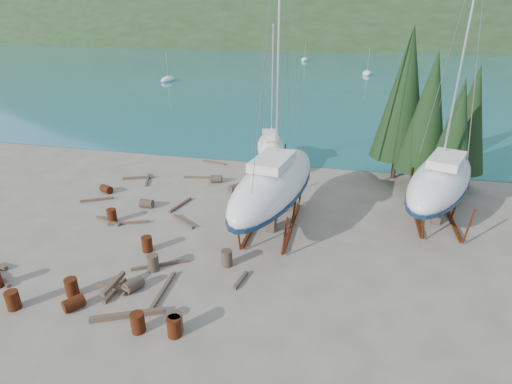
% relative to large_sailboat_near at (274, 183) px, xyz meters
% --- Properties ---
extents(ground, '(600.00, 600.00, 0.00)m').
position_rel_large_sailboat_near_xyz_m(ground, '(-3.15, -3.74, -2.90)').
color(ground, '#625A4D').
rests_on(ground, ground).
extents(bay_water, '(700.00, 700.00, 0.00)m').
position_rel_large_sailboat_near_xyz_m(bay_water, '(-3.15, 311.26, -2.89)').
color(bay_water, '#175E75').
rests_on(bay_water, ground).
extents(far_hill, '(800.00, 360.00, 110.00)m').
position_rel_large_sailboat_near_xyz_m(far_hill, '(-3.15, 316.26, -2.90)').
color(far_hill, black).
rests_on(far_hill, ground).
extents(far_house_left, '(6.60, 5.60, 5.60)m').
position_rel_large_sailboat_near_xyz_m(far_house_left, '(-63.15, 186.26, 0.03)').
color(far_house_left, beige).
rests_on(far_house_left, ground).
extents(far_house_center, '(6.60, 5.60, 5.60)m').
position_rel_large_sailboat_near_xyz_m(far_house_center, '(-23.15, 186.26, 0.03)').
color(far_house_center, beige).
rests_on(far_house_center, ground).
extents(far_house_right, '(6.60, 5.60, 5.60)m').
position_rel_large_sailboat_near_xyz_m(far_house_right, '(26.85, 186.26, 0.03)').
color(far_house_right, beige).
rests_on(far_house_right, ground).
extents(cypress_near_right, '(3.60, 3.60, 10.00)m').
position_rel_large_sailboat_near_xyz_m(cypress_near_right, '(9.35, 8.26, 2.89)').
color(cypress_near_right, black).
rests_on(cypress_near_right, ground).
extents(cypress_mid_right, '(3.06, 3.06, 8.50)m').
position_rel_large_sailboat_near_xyz_m(cypress_mid_right, '(10.85, 6.26, 2.02)').
color(cypress_mid_right, black).
rests_on(cypress_mid_right, ground).
extents(cypress_back_left, '(4.14, 4.14, 11.50)m').
position_rel_large_sailboat_near_xyz_m(cypress_back_left, '(7.85, 10.26, 3.76)').
color(cypress_back_left, black).
rests_on(cypress_back_left, ground).
extents(cypress_far_right, '(3.24, 3.24, 9.00)m').
position_rel_large_sailboat_near_xyz_m(cypress_far_right, '(12.35, 9.26, 2.31)').
color(cypress_far_right, black).
rests_on(cypress_far_right, ground).
extents(moored_boat_left, '(2.00, 5.00, 6.05)m').
position_rel_large_sailboat_near_xyz_m(moored_boat_left, '(-33.15, 56.26, -2.51)').
color(moored_boat_left, silver).
rests_on(moored_boat_left, ground).
extents(moored_boat_mid, '(2.00, 5.00, 6.05)m').
position_rel_large_sailboat_near_xyz_m(moored_boat_mid, '(6.85, 76.26, -2.51)').
color(moored_boat_mid, silver).
rests_on(moored_boat_mid, ground).
extents(moored_boat_far, '(2.00, 5.00, 6.05)m').
position_rel_large_sailboat_near_xyz_m(moored_boat_far, '(-11.15, 106.26, -2.51)').
color(moored_boat_far, silver).
rests_on(moored_boat_far, ground).
extents(large_sailboat_near, '(4.90, 11.77, 17.99)m').
position_rel_large_sailboat_near_xyz_m(large_sailboat_near, '(0.00, 0.00, 0.00)').
color(large_sailboat_near, silver).
rests_on(large_sailboat_near, ground).
extents(large_sailboat_far, '(6.63, 10.94, 16.67)m').
position_rel_large_sailboat_near_xyz_m(large_sailboat_far, '(9.85, 3.30, -0.17)').
color(large_sailboat_far, silver).
rests_on(large_sailboat_far, ground).
extents(small_sailboat_shore, '(3.90, 7.51, 11.49)m').
position_rel_large_sailboat_near_xyz_m(small_sailboat_shore, '(-2.27, 10.24, -1.00)').
color(small_sailboat_shore, silver).
rests_on(small_sailboat_shore, ground).
extents(worker, '(0.60, 0.68, 1.57)m').
position_rel_large_sailboat_near_xyz_m(worker, '(-1.12, 0.97, -2.11)').
color(worker, navy).
rests_on(worker, ground).
extents(drum_1, '(0.90, 1.04, 0.58)m').
position_rel_large_sailboat_near_xyz_m(drum_1, '(-5.19, -7.82, -2.61)').
color(drum_1, '#2D2823').
rests_on(drum_1, ground).
extents(drum_2, '(1.03, 0.86, 0.58)m').
position_rel_large_sailboat_near_xyz_m(drum_2, '(-12.99, 2.17, -2.61)').
color(drum_2, '#59260F').
rests_on(drum_2, ground).
extents(drum_3, '(0.58, 0.58, 0.88)m').
position_rel_large_sailboat_near_xyz_m(drum_3, '(-3.61, -10.27, -2.46)').
color(drum_3, '#59260F').
rests_on(drum_3, ground).
extents(drum_4, '(0.97, 0.73, 0.58)m').
position_rel_large_sailboat_near_xyz_m(drum_4, '(-1.52, 7.76, -2.61)').
color(drum_4, '#59260F').
rests_on(drum_4, ground).
extents(drum_5, '(0.58, 0.58, 0.88)m').
position_rel_large_sailboat_near_xyz_m(drum_5, '(-1.50, -4.84, -2.46)').
color(drum_5, '#2D2823').
rests_on(drum_5, ground).
extents(drum_6, '(0.70, 0.95, 0.58)m').
position_rel_large_sailboat_near_xyz_m(drum_6, '(-0.84, 0.13, -2.61)').
color(drum_6, '#59260F').
rests_on(drum_6, ground).
extents(drum_7, '(0.58, 0.58, 0.88)m').
position_rel_large_sailboat_near_xyz_m(drum_7, '(-2.07, -10.14, -2.46)').
color(drum_7, '#59260F').
rests_on(drum_7, ground).
extents(drum_8, '(0.58, 0.58, 0.88)m').
position_rel_large_sailboat_near_xyz_m(drum_8, '(-10.01, -1.85, -2.46)').
color(drum_8, '#59260F').
rests_on(drum_8, ground).
extents(drum_9, '(0.96, 0.71, 0.58)m').
position_rel_large_sailboat_near_xyz_m(drum_9, '(-5.73, 6.02, -2.61)').
color(drum_9, '#2D2823').
rests_on(drum_9, ground).
extents(drum_10, '(0.58, 0.58, 0.88)m').
position_rel_large_sailboat_near_xyz_m(drum_10, '(-7.76, -8.84, -2.46)').
color(drum_10, '#59260F').
rests_on(drum_10, ground).
extents(drum_11, '(1.00, 1.05, 0.58)m').
position_rel_large_sailboat_near_xyz_m(drum_11, '(-3.81, 4.60, -2.61)').
color(drum_11, '#2D2823').
rests_on(drum_11, ground).
extents(drum_12, '(0.97, 1.05, 0.58)m').
position_rel_large_sailboat_near_xyz_m(drum_12, '(-7.08, -9.66, -2.61)').
color(drum_12, '#59260F').
rests_on(drum_12, ground).
extents(drum_13, '(0.58, 0.58, 0.88)m').
position_rel_large_sailboat_near_xyz_m(drum_13, '(-9.69, -10.26, -2.46)').
color(drum_13, '#59260F').
rests_on(drum_13, ground).
extents(drum_14, '(0.58, 0.58, 0.88)m').
position_rel_large_sailboat_near_xyz_m(drum_14, '(-6.20, -4.50, -2.46)').
color(drum_14, '#59260F').
rests_on(drum_14, ground).
extents(drum_15, '(0.89, 0.60, 0.58)m').
position_rel_large_sailboat_near_xyz_m(drum_15, '(-8.89, 0.57, -2.61)').
color(drum_15, '#2D2823').
rests_on(drum_15, ground).
extents(drum_16, '(0.58, 0.58, 0.88)m').
position_rel_large_sailboat_near_xyz_m(drum_16, '(-5.02, -6.12, -2.46)').
color(drum_16, '#2D2823').
rests_on(drum_16, ground).
extents(drum_17, '(0.58, 0.58, 0.88)m').
position_rel_large_sailboat_near_xyz_m(drum_17, '(-2.09, -9.95, -2.46)').
color(drum_17, '#2D2823').
rests_on(drum_17, ground).
extents(timber_0, '(2.25, 0.52, 0.14)m').
position_rel_large_sailboat_near_xyz_m(timber_0, '(-7.49, 6.50, -2.83)').
color(timber_0, brown).
rests_on(timber_0, ground).
extents(timber_1, '(0.40, 1.94, 0.19)m').
position_rel_large_sailboat_near_xyz_m(timber_1, '(1.04, -0.22, -2.80)').
color(timber_1, brown).
rests_on(timber_1, ground).
extents(timber_2, '(2.34, 1.15, 0.19)m').
position_rel_large_sailboat_near_xyz_m(timber_2, '(-12.09, 5.28, -2.80)').
color(timber_2, brown).
rests_on(timber_2, ground).
extents(timber_3, '(2.66, 1.65, 0.15)m').
position_rel_large_sailboat_near_xyz_m(timber_3, '(-4.83, -5.70, -2.82)').
color(timber_3, brown).
rests_on(timber_3, ground).
extents(timber_5, '(0.33, 2.90, 0.16)m').
position_rel_large_sailboat_near_xyz_m(timber_5, '(-3.78, -7.67, -2.82)').
color(timber_5, brown).
rests_on(timber_5, ground).
extents(timber_6, '(1.02, 1.51, 0.19)m').
position_rel_large_sailboat_near_xyz_m(timber_6, '(-1.35, 8.11, -2.80)').
color(timber_6, brown).
rests_on(timber_6, ground).
extents(timber_7, '(0.41, 1.45, 0.17)m').
position_rel_large_sailboat_near_xyz_m(timber_7, '(-0.42, -6.04, -2.81)').
color(timber_7, brown).
rests_on(timber_7, ground).
extents(timber_8, '(1.97, 1.43, 0.19)m').
position_rel_large_sailboat_near_xyz_m(timber_8, '(-5.59, -0.94, -2.80)').
color(timber_8, brown).
rests_on(timber_8, ground).
extents(timber_9, '(2.29, 0.64, 0.15)m').
position_rel_large_sailboat_near_xyz_m(timber_9, '(-7.37, 10.26, -2.82)').
color(timber_9, brown).
rests_on(timber_9, ground).
extents(timber_10, '(0.68, 2.40, 0.16)m').
position_rel_large_sailboat_near_xyz_m(timber_10, '(-6.76, 1.31, -2.81)').
color(timber_10, brown).
rests_on(timber_10, ground).
extents(timber_11, '(2.38, 1.10, 0.15)m').
position_rel_large_sailboat_near_xyz_m(timber_11, '(-8.88, -1.89, -2.82)').
color(timber_11, brown).
rests_on(timber_11, ground).
extents(timber_12, '(2.06, 0.82, 0.17)m').
position_rel_large_sailboat_near_xyz_m(timber_12, '(-10.27, -1.98, -2.81)').
color(timber_12, brown).
rests_on(timber_12, ground).
extents(timber_15, '(1.10, 2.43, 0.15)m').
position_rel_large_sailboat_near_xyz_m(timber_15, '(-11.21, 5.11, -2.82)').
color(timber_15, brown).
rests_on(timber_15, ground).
extents(timber_16, '(2.93, 1.52, 0.23)m').
position_rel_large_sailboat_near_xyz_m(timber_16, '(-4.50, -9.62, -2.78)').
color(timber_16, brown).
rests_on(timber_16, ground).
extents(timber_17, '(2.00, 1.22, 0.16)m').
position_rel_large_sailboat_near_xyz_m(timber_17, '(-12.87, 0.75, -2.82)').
color(timber_17, brown).
rests_on(timber_17, ground).
extents(timber_pile_fore, '(1.80, 1.80, 0.60)m').
position_rel_large_sailboat_near_xyz_m(timber_pile_fore, '(-5.98, -8.21, -2.60)').
color(timber_pile_fore, brown).
rests_on(timber_pile_fore, ground).
extents(timber_pile_aft, '(1.80, 1.80, 0.60)m').
position_rel_large_sailboat_near_xyz_m(timber_pile_aft, '(-0.40, 2.56, -2.60)').
color(timber_pile_aft, brown).
rests_on(timber_pile_aft, ground).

